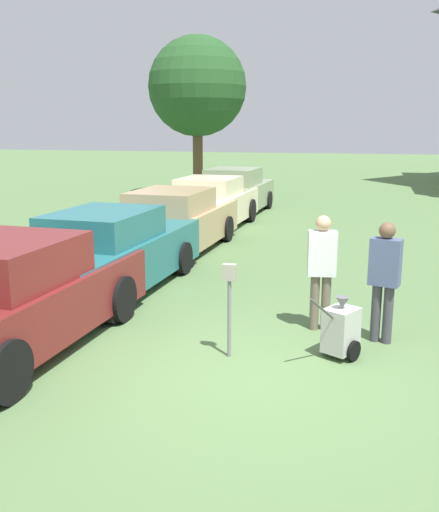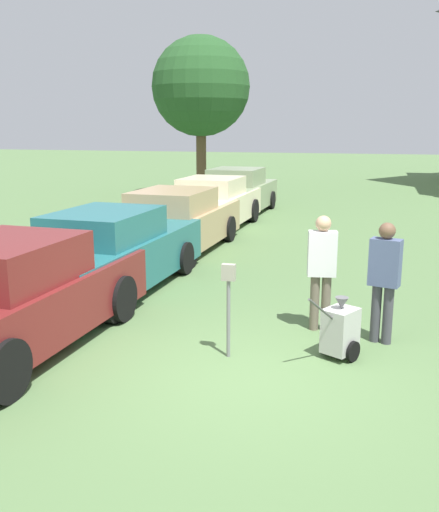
{
  "view_description": "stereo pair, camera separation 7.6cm",
  "coord_description": "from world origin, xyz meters",
  "px_view_note": "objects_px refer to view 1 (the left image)",
  "views": [
    {
      "loc": [
        1.41,
        -6.49,
        3.05
      ],
      "look_at": [
        -0.75,
        1.75,
        1.1
      ],
      "focal_mm": 40.0,
      "sensor_mm": 36.0,
      "label": 1
    },
    {
      "loc": [
        1.49,
        -6.47,
        3.05
      ],
      "look_at": [
        -0.75,
        1.75,
        1.1
      ],
      "focal_mm": 40.0,
      "sensor_mm": 36.0,
      "label": 2
    }
  ],
  "objects_px": {
    "parked_car_maroon": "(16,299)",
    "parking_meter": "(229,292)",
    "parked_car_teal": "(109,254)",
    "parked_car_sage": "(234,193)",
    "parked_car_tan": "(174,223)",
    "person_worker": "(322,265)",
    "equipment_cart": "(341,330)",
    "person_supervisor": "(384,275)",
    "parked_car_cream": "(211,204)"
  },
  "relations": [
    {
      "from": "parked_car_maroon",
      "to": "parking_meter",
      "type": "distance_m",
      "value": 2.95
    },
    {
      "from": "parked_car_teal",
      "to": "parked_car_sage",
      "type": "bearing_deg",
      "value": 92.06
    },
    {
      "from": "parked_car_tan",
      "to": "person_worker",
      "type": "distance_m",
      "value": 6.18
    },
    {
      "from": "parked_car_sage",
      "to": "equipment_cart",
      "type": "distance_m",
      "value": 13.03
    },
    {
      "from": "equipment_cart",
      "to": "parked_car_sage",
      "type": "bearing_deg",
      "value": 138.19
    },
    {
      "from": "parked_car_maroon",
      "to": "parked_car_teal",
      "type": "height_order",
      "value": "parked_car_maroon"
    },
    {
      "from": "parking_meter",
      "to": "person_worker",
      "type": "relative_size",
      "value": 0.73
    },
    {
      "from": "person_supervisor",
      "to": "equipment_cart",
      "type": "height_order",
      "value": "person_supervisor"
    },
    {
      "from": "parked_car_teal",
      "to": "parking_meter",
      "type": "relative_size",
      "value": 4.04
    },
    {
      "from": "parked_car_sage",
      "to": "parked_car_cream",
      "type": "bearing_deg",
      "value": -87.94
    },
    {
      "from": "parked_car_teal",
      "to": "person_supervisor",
      "type": "distance_m",
      "value": 5.08
    },
    {
      "from": "person_worker",
      "to": "person_supervisor",
      "type": "bearing_deg",
      "value": 151.55
    },
    {
      "from": "parked_car_sage",
      "to": "parked_car_tan",
      "type": "bearing_deg",
      "value": -87.95
    },
    {
      "from": "parked_car_sage",
      "to": "equipment_cart",
      "type": "bearing_deg",
      "value": -68.43
    },
    {
      "from": "parked_car_teal",
      "to": "person_worker",
      "type": "distance_m",
      "value": 4.13
    },
    {
      "from": "parked_car_cream",
      "to": "person_supervisor",
      "type": "relative_size",
      "value": 2.72
    },
    {
      "from": "parked_car_tan",
      "to": "person_supervisor",
      "type": "height_order",
      "value": "person_supervisor"
    },
    {
      "from": "parked_car_teal",
      "to": "parked_car_cream",
      "type": "xyz_separation_m",
      "value": [
        0.0,
        7.07,
        0.01
      ]
    },
    {
      "from": "parked_car_maroon",
      "to": "equipment_cart",
      "type": "bearing_deg",
      "value": 13.06
    },
    {
      "from": "parked_car_maroon",
      "to": "parked_car_tan",
      "type": "relative_size",
      "value": 0.91
    },
    {
      "from": "person_worker",
      "to": "equipment_cart",
      "type": "relative_size",
      "value": 1.77
    },
    {
      "from": "parked_car_cream",
      "to": "parking_meter",
      "type": "height_order",
      "value": "parked_car_cream"
    },
    {
      "from": "parking_meter",
      "to": "person_worker",
      "type": "xyz_separation_m",
      "value": [
        1.09,
        1.38,
        0.11
      ]
    },
    {
      "from": "parked_car_maroon",
      "to": "person_supervisor",
      "type": "distance_m",
      "value": 5.14
    },
    {
      "from": "parked_car_cream",
      "to": "parked_car_tan",
      "type": "bearing_deg",
      "value": -87.95
    },
    {
      "from": "parked_car_maroon",
      "to": "parked_car_sage",
      "type": "height_order",
      "value": "parked_car_sage"
    },
    {
      "from": "parking_meter",
      "to": "equipment_cart",
      "type": "xyz_separation_m",
      "value": [
        1.45,
        0.36,
        -0.51
      ]
    },
    {
      "from": "person_worker",
      "to": "person_supervisor",
      "type": "distance_m",
      "value": 0.95
    },
    {
      "from": "person_supervisor",
      "to": "person_worker",
      "type": "bearing_deg",
      "value": -3.14
    },
    {
      "from": "person_worker",
      "to": "parked_car_sage",
      "type": "bearing_deg",
      "value": -80.51
    },
    {
      "from": "parked_car_sage",
      "to": "parking_meter",
      "type": "bearing_deg",
      "value": -75.02
    },
    {
      "from": "parked_car_maroon",
      "to": "person_worker",
      "type": "xyz_separation_m",
      "value": [
        3.99,
        1.86,
        0.28
      ]
    },
    {
      "from": "person_supervisor",
      "to": "parked_car_sage",
      "type": "bearing_deg",
      "value": -51.79
    },
    {
      "from": "equipment_cart",
      "to": "person_worker",
      "type": "bearing_deg",
      "value": 138.32
    },
    {
      "from": "parked_car_cream",
      "to": "person_supervisor",
      "type": "xyz_separation_m",
      "value": [
        4.89,
        -8.42,
        0.27
      ]
    },
    {
      "from": "parked_car_maroon",
      "to": "parked_car_cream",
      "type": "bearing_deg",
      "value": 92.05
    },
    {
      "from": "parked_car_tan",
      "to": "person_worker",
      "type": "height_order",
      "value": "person_worker"
    },
    {
      "from": "parked_car_maroon",
      "to": "parking_meter",
      "type": "relative_size",
      "value": 3.63
    },
    {
      "from": "parked_car_maroon",
      "to": "parked_car_cream",
      "type": "xyz_separation_m",
      "value": [
        0.0,
        9.99,
        -0.0
      ]
    },
    {
      "from": "parked_car_maroon",
      "to": "parked_car_teal",
      "type": "distance_m",
      "value": 2.92
    },
    {
      "from": "parked_car_sage",
      "to": "person_worker",
      "type": "distance_m",
      "value": 11.95
    },
    {
      "from": "parked_car_tan",
      "to": "equipment_cart",
      "type": "distance_m",
      "value": 7.2
    },
    {
      "from": "parked_car_sage",
      "to": "parking_meter",
      "type": "relative_size",
      "value": 3.7
    },
    {
      "from": "parking_meter",
      "to": "person_worker",
      "type": "distance_m",
      "value": 1.76
    },
    {
      "from": "parked_car_cream",
      "to": "parked_car_maroon",
      "type": "bearing_deg",
      "value": -87.95
    },
    {
      "from": "person_supervisor",
      "to": "equipment_cart",
      "type": "distance_m",
      "value": 1.09
    },
    {
      "from": "person_supervisor",
      "to": "parked_car_teal",
      "type": "bearing_deg",
      "value": -0.19
    },
    {
      "from": "parked_car_teal",
      "to": "person_supervisor",
      "type": "xyz_separation_m",
      "value": [
        4.89,
        -1.35,
        0.28
      ]
    },
    {
      "from": "parked_car_maroon",
      "to": "person_supervisor",
      "type": "relative_size",
      "value": 2.67
    },
    {
      "from": "parked_car_maroon",
      "to": "parking_meter",
      "type": "xyz_separation_m",
      "value": [
        2.9,
        0.49,
        0.17
      ]
    }
  ]
}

